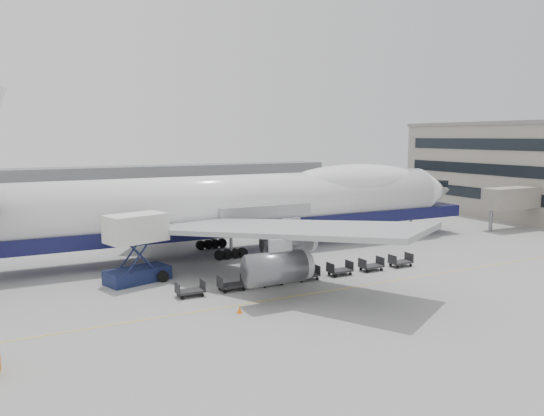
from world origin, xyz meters
TOP-DOWN VIEW (x-y plane):
  - ground at (0.00, 0.00)m, footprint 260.00×260.00m
  - apron_line at (0.00, -6.00)m, footprint 60.00×0.15m
  - hangar at (-10.00, 70.00)m, footprint 110.00×8.00m
  - airliner at (0.64, 12.00)m, footprint 67.00×55.30m
  - catering_truck at (-14.17, 4.52)m, footprint 6.23×5.03m
  - traffic_cone at (-9.38, -7.76)m, footprint 0.39×0.39m
  - dolly_0 at (-11.35, -2.05)m, footprint 2.30×1.35m
  - dolly_1 at (-7.60, -2.05)m, footprint 2.30×1.35m
  - dolly_2 at (-3.85, -2.05)m, footprint 2.30×1.35m
  - dolly_3 at (-0.11, -2.05)m, footprint 2.30×1.35m
  - dolly_4 at (3.64, -2.05)m, footprint 2.30×1.35m
  - dolly_5 at (7.38, -2.05)m, footprint 2.30×1.35m
  - dolly_6 at (11.13, -2.05)m, footprint 2.30×1.35m

SIDE VIEW (x-z plane):
  - ground at x=0.00m, z-range 0.00..0.00m
  - apron_line at x=0.00m, z-range 0.00..0.01m
  - traffic_cone at x=-9.38m, z-range -0.02..0.56m
  - dolly_0 at x=-11.35m, z-range -0.12..1.18m
  - dolly_1 at x=-7.60m, z-range -0.12..1.18m
  - dolly_2 at x=-3.85m, z-range -0.12..1.18m
  - dolly_3 at x=-0.11m, z-range -0.12..1.18m
  - dolly_4 at x=3.64m, z-range -0.12..1.18m
  - dolly_5 at x=7.38m, z-range -0.12..1.18m
  - dolly_6 at x=11.13m, z-range -0.12..1.18m
  - catering_truck at x=-14.17m, z-range 0.34..6.59m
  - hangar at x=-10.00m, z-range 0.00..7.00m
  - airliner at x=0.64m, z-range -4.37..15.61m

